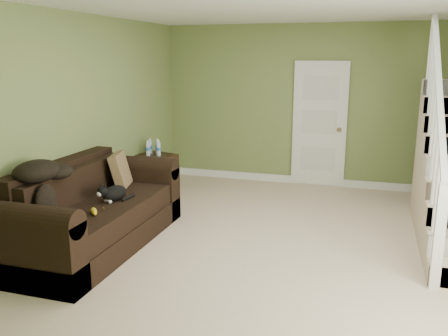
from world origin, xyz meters
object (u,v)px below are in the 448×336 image
Objects in this scene: cat at (113,193)px; banana at (94,211)px; sofa at (92,215)px; side_table at (156,174)px.

cat is 0.46m from banana.
cat is at bearing 56.30° from banana.
sofa is 11.65× the size of banana.
side_table is at bearing 121.96° from cat.
side_table is at bearing 62.60° from banana.
sofa is at bearing -137.94° from cat.
sofa is 2.82× the size of side_table.
banana is at bearing -79.04° from side_table.
cat is at bearing 22.49° from sofa.
banana is (0.27, -0.36, 0.18)m from sofa.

